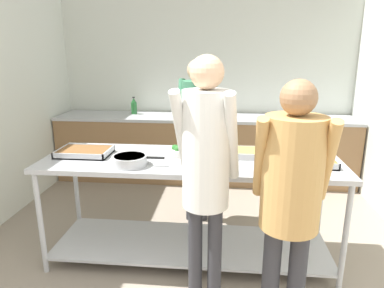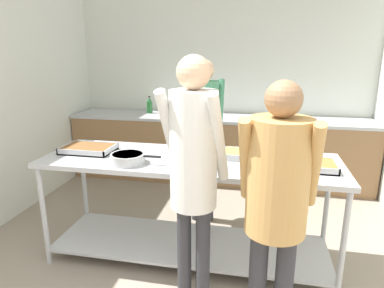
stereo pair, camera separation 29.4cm
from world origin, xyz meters
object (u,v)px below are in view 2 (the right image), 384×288
object	(u,v)px
serving_tray_vegetables	(89,149)
serving_tray_greens	(247,155)
serving_tray_roast	(306,165)
guest_serving_right	(277,190)
guest_serving_left	(194,161)
water_bottle	(150,105)
broccoli_bowl	(178,151)
sauce_pan	(128,158)
cook_behind_counter	(203,123)
plate_stack	(209,149)

from	to	relation	value
serving_tray_vegetables	serving_tray_greens	world-z (taller)	same
serving_tray_roast	guest_serving_right	world-z (taller)	guest_serving_right
guest_serving_left	water_bottle	xyz separation A→B (m)	(-1.19, 2.68, -0.10)
broccoli_bowl	guest_serving_left	xyz separation A→B (m)	(0.29, -0.73, 0.16)
serving_tray_vegetables	sauce_pan	world-z (taller)	sauce_pan
serving_tray_vegetables	guest_serving_left	distance (m)	1.29
serving_tray_vegetables	water_bottle	bearing A→B (deg)	92.72
serving_tray_greens	serving_tray_roast	size ratio (longest dim) A/B	0.89
guest_serving_right	cook_behind_counter	size ratio (longest dim) A/B	0.96
sauce_pan	cook_behind_counter	world-z (taller)	cook_behind_counter
serving_tray_greens	guest_serving_right	bearing A→B (deg)	-76.28
broccoli_bowl	cook_behind_counter	world-z (taller)	cook_behind_counter
cook_behind_counter	sauce_pan	bearing A→B (deg)	-116.27
plate_stack	water_bottle	distance (m)	2.13
guest_serving_right	serving_tray_vegetables	bearing A→B (deg)	154.40
serving_tray_greens	water_bottle	xyz separation A→B (m)	(-1.50, 1.91, 0.08)
cook_behind_counter	plate_stack	bearing A→B (deg)	-74.52
serving_tray_roast	water_bottle	bearing A→B (deg)	133.10
serving_tray_roast	cook_behind_counter	bearing A→B (deg)	140.78
serving_tray_roast	guest_serving_left	world-z (taller)	guest_serving_left
plate_stack	serving_tray_greens	bearing A→B (deg)	-19.56
broccoli_bowl	guest_serving_right	xyz separation A→B (m)	(0.81, -0.84, 0.06)
broccoli_bowl	serving_tray_roast	xyz separation A→B (m)	(1.05, -0.14, -0.01)
broccoli_bowl	serving_tray_greens	bearing A→B (deg)	3.32
guest_serving_left	serving_tray_vegetables	bearing A→B (deg)	148.77
serving_tray_greens	water_bottle	size ratio (longest dim) A/B	1.62
sauce_pan	serving_tray_roast	bearing A→B (deg)	6.66
broccoli_bowl	cook_behind_counter	bearing A→B (deg)	79.36
plate_stack	cook_behind_counter	bearing A→B (deg)	105.48
broccoli_bowl	guest_serving_left	world-z (taller)	guest_serving_left
guest_serving_left	serving_tray_roast	bearing A→B (deg)	37.71
serving_tray_vegetables	plate_stack	world-z (taller)	serving_tray_vegetables
serving_tray_vegetables	sauce_pan	size ratio (longest dim) A/B	1.07
serving_tray_vegetables	guest_serving_right	distance (m)	1.79
guest_serving_left	broccoli_bowl	bearing A→B (deg)	111.29
plate_stack	serving_tray_vegetables	bearing A→B (deg)	-167.82
serving_tray_greens	cook_behind_counter	size ratio (longest dim) A/B	0.23
broccoli_bowl	serving_tray_vegetables	bearing A→B (deg)	-175.08
broccoli_bowl	cook_behind_counter	distance (m)	0.64
plate_stack	cook_behind_counter	distance (m)	0.50
guest_serving_right	plate_stack	bearing A→B (deg)	119.30
serving_tray_vegetables	broccoli_bowl	xyz separation A→B (m)	(0.81, 0.07, 0.01)
sauce_pan	plate_stack	distance (m)	0.74
serving_tray_greens	guest_serving_left	xyz separation A→B (m)	(-0.31, -0.77, 0.17)
serving_tray_vegetables	plate_stack	xyz separation A→B (m)	(1.05, 0.23, -0.00)
guest_serving_right	guest_serving_left	bearing A→B (deg)	167.98
guest_serving_left	plate_stack	bearing A→B (deg)	92.55
serving_tray_roast	broccoli_bowl	bearing A→B (deg)	172.42
sauce_pan	serving_tray_vegetables	bearing A→B (deg)	153.57
serving_tray_vegetables	cook_behind_counter	distance (m)	1.16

